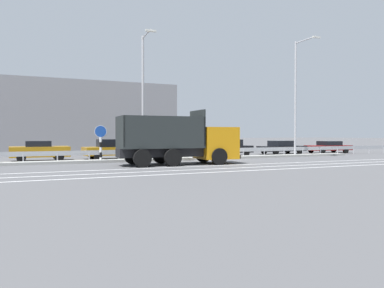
# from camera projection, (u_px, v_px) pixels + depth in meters

# --- Properties ---
(ground_plane) EXTENTS (320.00, 320.00, 0.00)m
(ground_plane) POSITION_uv_depth(u_px,v_px,m) (213.00, 161.00, 26.94)
(ground_plane) COLOR #4C4C4F
(lane_strip_0) EXTENTS (50.52, 0.16, 0.01)m
(lane_strip_0) POSITION_uv_depth(u_px,v_px,m) (189.00, 167.00, 21.79)
(lane_strip_0) COLOR silver
(lane_strip_0) RESTS_ON ground_plane
(lane_strip_1) EXTENTS (50.52, 0.16, 0.01)m
(lane_strip_1) POSITION_uv_depth(u_px,v_px,m) (203.00, 169.00, 20.14)
(lane_strip_1) COLOR silver
(lane_strip_1) RESTS_ON ground_plane
(lane_strip_2) EXTENTS (50.52, 0.16, 0.01)m
(lane_strip_2) POSITION_uv_depth(u_px,v_px,m) (217.00, 172.00, 18.67)
(lane_strip_2) COLOR silver
(lane_strip_2) RESTS_ON ground_plane
(median_island) EXTENTS (27.78, 1.10, 0.18)m
(median_island) POSITION_uv_depth(u_px,v_px,m) (204.00, 158.00, 28.34)
(median_island) COLOR gray
(median_island) RESTS_ON ground_plane
(median_guardrail) EXTENTS (50.52, 0.09, 0.78)m
(median_guardrail) POSITION_uv_depth(u_px,v_px,m) (198.00, 151.00, 29.25)
(median_guardrail) COLOR #9EA0A5
(median_guardrail) RESTS_ON ground_plane
(dump_truck) EXTENTS (7.69, 2.90, 3.42)m
(dump_truck) POSITION_uv_depth(u_px,v_px,m) (192.00, 145.00, 23.76)
(dump_truck) COLOR orange
(dump_truck) RESTS_ON ground_plane
(median_road_sign) EXTENTS (0.82, 0.16, 2.50)m
(median_road_sign) POSITION_uv_depth(u_px,v_px,m) (101.00, 142.00, 25.12)
(median_road_sign) COLOR white
(median_road_sign) RESTS_ON ground_plane
(street_lamp_1) EXTENTS (0.71, 2.50, 8.78)m
(street_lamp_1) POSITION_uv_depth(u_px,v_px,m) (144.00, 91.00, 26.05)
(street_lamp_1) COLOR #ADADB2
(street_lamp_1) RESTS_ON ground_plane
(street_lamp_2) EXTENTS (0.70, 2.68, 9.78)m
(street_lamp_2) POSITION_uv_depth(u_px,v_px,m) (297.00, 93.00, 31.63)
(street_lamp_2) COLOR #ADADB2
(street_lamp_2) RESTS_ON ground_plane
(parked_car_1) EXTENTS (4.01, 2.09, 1.43)m
(parked_car_1) POSITION_uv_depth(u_px,v_px,m) (40.00, 151.00, 26.56)
(parked_car_1) COLOR #B27A14
(parked_car_1) RESTS_ON ground_plane
(parked_car_2) EXTENTS (4.43, 2.26, 1.52)m
(parked_car_2) POSITION_uv_depth(u_px,v_px,m) (112.00, 149.00, 28.89)
(parked_car_2) COLOR #B27A14
(parked_car_2) RESTS_ON ground_plane
(parked_car_3) EXTENTS (4.56, 2.06, 1.40)m
(parked_car_3) POSITION_uv_depth(u_px,v_px,m) (174.00, 149.00, 30.85)
(parked_car_3) COLOR silver
(parked_car_3) RESTS_ON ground_plane
(parked_car_4) EXTENTS (4.10, 2.17, 1.45)m
(parked_car_4) POSITION_uv_depth(u_px,v_px,m) (229.00, 148.00, 32.89)
(parked_car_4) COLOR black
(parked_car_4) RESTS_ON ground_plane
(parked_car_5) EXTENTS (4.91, 2.12, 1.29)m
(parked_car_5) POSITION_uv_depth(u_px,v_px,m) (282.00, 147.00, 35.83)
(parked_car_5) COLOR black
(parked_car_5) RESTS_ON ground_plane
(parked_car_6) EXTENTS (4.70, 2.23, 1.22)m
(parked_car_6) POSITION_uv_depth(u_px,v_px,m) (328.00, 147.00, 37.90)
(parked_car_6) COLOR maroon
(parked_car_6) RESTS_ON ground_plane
(background_building_0) EXTENTS (20.23, 13.68, 7.18)m
(background_building_0) POSITION_uv_depth(u_px,v_px,m) (71.00, 119.00, 41.98)
(background_building_0) COLOR gray
(background_building_0) RESTS_ON ground_plane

